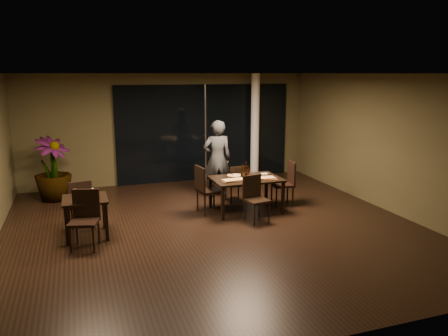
# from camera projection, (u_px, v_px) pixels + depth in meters

# --- Properties ---
(ground) EXTENTS (8.00, 8.00, 0.00)m
(ground) POSITION_uv_depth(u_px,v_px,m) (214.00, 227.00, 8.68)
(ground) COLOR black
(ground) RESTS_ON ground
(wall_back) EXTENTS (8.00, 0.10, 3.00)m
(wall_back) POSITION_uv_depth(u_px,v_px,m) (170.00, 128.00, 12.10)
(wall_back) COLOR #433D24
(wall_back) RESTS_ON ground
(wall_front) EXTENTS (8.00, 0.10, 3.00)m
(wall_front) POSITION_uv_depth(u_px,v_px,m) (329.00, 219.00, 4.62)
(wall_front) COLOR #433D24
(wall_front) RESTS_ON ground
(wall_right) EXTENTS (0.10, 8.00, 3.00)m
(wall_right) POSITION_uv_depth(u_px,v_px,m) (388.00, 143.00, 9.64)
(wall_right) COLOR #433D24
(wall_right) RESTS_ON ground
(ceiling) EXTENTS (8.00, 8.00, 0.04)m
(ceiling) POSITION_uv_depth(u_px,v_px,m) (213.00, 72.00, 8.04)
(ceiling) COLOR white
(ceiling) RESTS_ON wall_back
(window_panel) EXTENTS (5.00, 0.06, 2.70)m
(window_panel) POSITION_uv_depth(u_px,v_px,m) (205.00, 133.00, 12.37)
(window_panel) COLOR black
(window_panel) RESTS_ON ground
(column) EXTENTS (0.24, 0.24, 3.00)m
(column) POSITION_uv_depth(u_px,v_px,m) (255.00, 127.00, 12.49)
(column) COLOR white
(column) RESTS_ON ground
(main_table) EXTENTS (1.50, 1.00, 0.75)m
(main_table) POSITION_uv_depth(u_px,v_px,m) (246.00, 181.00, 9.59)
(main_table) COLOR black
(main_table) RESTS_ON ground
(side_table) EXTENTS (0.80, 0.80, 0.75)m
(side_table) POSITION_uv_depth(u_px,v_px,m) (85.00, 205.00, 8.07)
(side_table) COLOR black
(side_table) RESTS_ON ground
(chair_main_far) EXTENTS (0.44, 0.44, 0.89)m
(chair_main_far) POSITION_uv_depth(u_px,v_px,m) (236.00, 182.00, 10.28)
(chair_main_far) COLOR black
(chair_main_far) RESTS_ON ground
(chair_main_near) EXTENTS (0.51, 0.51, 0.94)m
(chair_main_near) POSITION_uv_depth(u_px,v_px,m) (255.00, 196.00, 9.00)
(chair_main_near) COLOR black
(chair_main_near) RESTS_ON ground
(chair_main_left) EXTENTS (0.55, 0.55, 1.05)m
(chair_main_left) POSITION_uv_depth(u_px,v_px,m) (205.00, 187.00, 9.44)
(chair_main_left) COLOR black
(chair_main_left) RESTS_ON ground
(chair_main_right) EXTENTS (0.54, 0.54, 1.02)m
(chair_main_right) POSITION_uv_depth(u_px,v_px,m) (286.00, 181.00, 10.07)
(chair_main_right) COLOR black
(chair_main_right) RESTS_ON ground
(chair_side_far) EXTENTS (0.51, 0.51, 0.96)m
(chair_side_far) POSITION_uv_depth(u_px,v_px,m) (80.00, 201.00, 8.59)
(chair_side_far) COLOR black
(chair_side_far) RESTS_ON ground
(chair_side_near) EXTENTS (0.58, 0.58, 1.02)m
(chair_side_near) POSITION_uv_depth(u_px,v_px,m) (85.00, 216.00, 7.61)
(chair_side_near) COLOR black
(chair_side_near) RESTS_ON ground
(diner) EXTENTS (0.69, 0.50, 1.90)m
(diner) POSITION_uv_depth(u_px,v_px,m) (217.00, 159.00, 10.65)
(diner) COLOR #303235
(diner) RESTS_ON ground
(potted_plant) EXTENTS (1.18, 1.18, 1.53)m
(potted_plant) POSITION_uv_depth(u_px,v_px,m) (53.00, 169.00, 10.41)
(potted_plant) COLOR #1C501A
(potted_plant) RESTS_ON ground
(pizza_board_left) EXTENTS (0.52, 0.26, 0.01)m
(pizza_board_left) POSITION_uv_depth(u_px,v_px,m) (234.00, 181.00, 9.31)
(pizza_board_left) COLOR #4A2D17
(pizza_board_left) RESTS_ON main_table
(pizza_board_right) EXTENTS (0.69, 0.48, 0.01)m
(pizza_board_right) POSITION_uv_depth(u_px,v_px,m) (263.00, 179.00, 9.48)
(pizza_board_right) COLOR #442516
(pizza_board_right) RESTS_ON main_table
(oblong_pizza_left) EXTENTS (0.47, 0.25, 0.02)m
(oblong_pizza_left) POSITION_uv_depth(u_px,v_px,m) (234.00, 180.00, 9.31)
(oblong_pizza_left) COLOR maroon
(oblong_pizza_left) RESTS_ON pizza_board_left
(oblong_pizza_right) EXTENTS (0.53, 0.29, 0.02)m
(oblong_pizza_right) POSITION_uv_depth(u_px,v_px,m) (263.00, 178.00, 9.48)
(oblong_pizza_right) COLOR maroon
(oblong_pizza_right) RESTS_ON pizza_board_right
(round_pizza) EXTENTS (0.31, 0.31, 0.01)m
(round_pizza) POSITION_uv_depth(u_px,v_px,m) (234.00, 176.00, 9.77)
(round_pizza) COLOR red
(round_pizza) RESTS_ON main_table
(bottle_a) EXTENTS (0.06, 0.06, 0.29)m
(bottle_a) POSITION_uv_depth(u_px,v_px,m) (242.00, 171.00, 9.60)
(bottle_a) COLOR black
(bottle_a) RESTS_ON main_table
(bottle_b) EXTENTS (0.06, 0.06, 0.26)m
(bottle_b) POSITION_uv_depth(u_px,v_px,m) (248.00, 172.00, 9.56)
(bottle_b) COLOR black
(bottle_b) RESTS_ON main_table
(bottle_c) EXTENTS (0.08, 0.08, 0.34)m
(bottle_c) POSITION_uv_depth(u_px,v_px,m) (246.00, 169.00, 9.64)
(bottle_c) COLOR black
(bottle_c) RESTS_ON main_table
(tumbler_left) EXTENTS (0.07, 0.07, 0.09)m
(tumbler_left) POSITION_uv_depth(u_px,v_px,m) (232.00, 176.00, 9.59)
(tumbler_left) COLOR white
(tumbler_left) RESTS_ON main_table
(tumbler_right) EXTENTS (0.08, 0.08, 0.09)m
(tumbler_right) POSITION_uv_depth(u_px,v_px,m) (252.00, 175.00, 9.70)
(tumbler_right) COLOR white
(tumbler_right) RESTS_ON main_table
(napkin_near) EXTENTS (0.20, 0.15, 0.01)m
(napkin_near) POSITION_uv_depth(u_px,v_px,m) (272.00, 177.00, 9.61)
(napkin_near) COLOR white
(napkin_near) RESTS_ON main_table
(napkin_far) EXTENTS (0.19, 0.13, 0.01)m
(napkin_far) POSITION_uv_depth(u_px,v_px,m) (265.00, 174.00, 9.96)
(napkin_far) COLOR white
(napkin_far) RESTS_ON main_table
(wine_glass_a) EXTENTS (0.07, 0.07, 0.17)m
(wine_glass_a) POSITION_uv_depth(u_px,v_px,m) (75.00, 193.00, 8.05)
(wine_glass_a) COLOR white
(wine_glass_a) RESTS_ON side_table
(wine_glass_b) EXTENTS (0.08, 0.08, 0.18)m
(wine_glass_b) POSITION_uv_depth(u_px,v_px,m) (92.00, 193.00, 8.05)
(wine_glass_b) COLOR white
(wine_glass_b) RESTS_ON side_table
(side_napkin) EXTENTS (0.19, 0.12, 0.01)m
(side_napkin) POSITION_uv_depth(u_px,v_px,m) (87.00, 200.00, 7.90)
(side_napkin) COLOR silver
(side_napkin) RESTS_ON side_table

